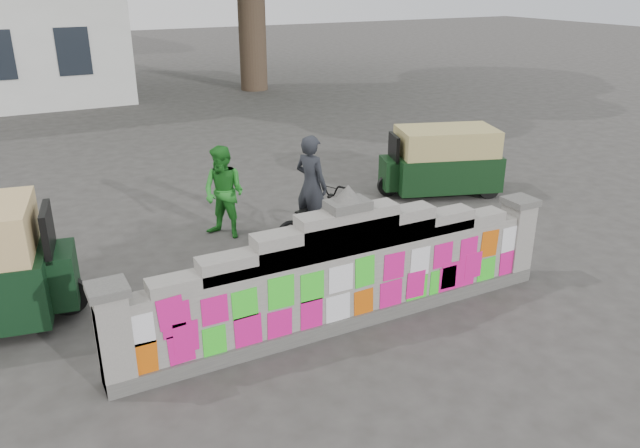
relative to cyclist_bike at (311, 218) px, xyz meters
The scene contains 6 objects.
ground 2.76m from the cyclist_bike, 107.09° to the right, with size 100.00×100.00×0.00m, color #383533.
parapet_wall 2.72m from the cyclist_bike, 107.05° to the right, with size 6.48×0.44×2.01m.
cyclist_bike is the anchor object (origin of this frame).
cyclist_rider 0.36m from the cyclist_bike, behind, with size 0.64×0.42×1.74m, color #22252B.
pedestrian 1.66m from the cyclist_bike, 136.77° to the left, with size 0.82×0.64×1.68m, color #248426.
rickshaw_right 4.00m from the cyclist_bike, 18.03° to the left, with size 2.67×1.85×1.44m.
Camera 1 is at (-3.78, -6.41, 4.47)m, focal length 35.00 mm.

